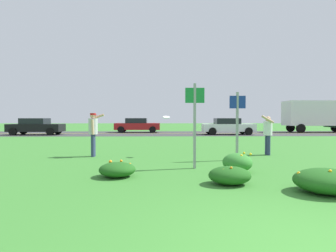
# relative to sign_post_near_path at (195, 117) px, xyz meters

# --- Properties ---
(ground_plane) EXTENTS (120.00, 120.00, 0.00)m
(ground_plane) POSITION_rel_sign_post_near_path_xyz_m (0.82, 6.44, -1.51)
(ground_plane) COLOR #387A2D
(highway_strip) EXTENTS (120.00, 8.26, 0.01)m
(highway_strip) POSITION_rel_sign_post_near_path_xyz_m (0.82, 18.17, -1.51)
(highway_strip) COLOR #38383A
(highway_strip) RESTS_ON ground
(highway_center_stripe) EXTENTS (120.00, 0.16, 0.00)m
(highway_center_stripe) POSITION_rel_sign_post_near_path_xyz_m (0.82, 18.17, -1.51)
(highway_center_stripe) COLOR yellow
(highway_center_stripe) RESTS_ON ground
(daylily_clump_mid_center) EXTENTS (1.27, 1.15, 0.51)m
(daylily_clump_mid_center) POSITION_rel_sign_post_near_path_xyz_m (2.30, -2.72, -1.27)
(daylily_clump_mid_center) COLOR #1E5619
(daylily_clump_mid_center) RESTS_ON ground
(daylily_clump_front_center) EXTENTS (0.95, 0.79, 0.43)m
(daylily_clump_front_center) POSITION_rel_sign_post_near_path_xyz_m (0.55, -1.97, -1.31)
(daylily_clump_front_center) COLOR #1E5619
(daylily_clump_front_center) RESTS_ON ground
(daylily_clump_front_left) EXTENTS (0.81, 0.87, 0.55)m
(daylily_clump_front_left) POSITION_rel_sign_post_near_path_xyz_m (1.12, -0.52, -1.26)
(daylily_clump_front_left) COLOR #337F2D
(daylily_clump_front_left) RESTS_ON ground
(daylily_clump_mid_right) EXTENTS (0.92, 0.87, 0.40)m
(daylily_clump_mid_right) POSITION_rel_sign_post_near_path_xyz_m (-2.09, -1.12, -1.33)
(daylily_clump_mid_right) COLOR #1E5619
(daylily_clump_mid_right) RESTS_ON ground
(sign_post_near_path) EXTENTS (0.56, 0.10, 2.49)m
(sign_post_near_path) POSITION_rel_sign_post_near_path_xyz_m (0.00, 0.00, 0.00)
(sign_post_near_path) COLOR #93969B
(sign_post_near_path) RESTS_ON ground
(sign_post_by_roadside) EXTENTS (0.56, 0.10, 2.39)m
(sign_post_by_roadside) POSITION_rel_sign_post_near_path_xyz_m (1.68, 1.54, -0.06)
(sign_post_by_roadside) COLOR #93969B
(sign_post_by_roadside) RESTS_ON ground
(person_thrower_red_cap_gray_shirt) EXTENTS (0.57, 0.50, 1.67)m
(person_thrower_red_cap_gray_shirt) POSITION_rel_sign_post_near_path_xyz_m (-3.60, 2.59, -0.49)
(person_thrower_red_cap_gray_shirt) COLOR #B2B2B7
(person_thrower_red_cap_gray_shirt) RESTS_ON ground
(person_catcher_white_shirt) EXTENTS (0.51, 0.50, 1.60)m
(person_catcher_white_shirt) POSITION_rel_sign_post_near_path_xyz_m (3.27, 2.88, -0.59)
(person_catcher_white_shirt) COLOR silver
(person_catcher_white_shirt) RESTS_ON ground
(frisbee_white) EXTENTS (0.27, 0.27, 0.11)m
(frisbee_white) POSITION_rel_sign_post_near_path_xyz_m (-0.79, 2.54, 0.00)
(frisbee_white) COLOR white
(car_black_leftmost) EXTENTS (4.50, 2.00, 1.45)m
(car_black_leftmost) POSITION_rel_sign_post_near_path_xyz_m (-11.95, 16.31, -0.77)
(car_black_leftmost) COLOR black
(car_black_leftmost) RESTS_ON ground
(car_red_center_left) EXTENTS (4.50, 2.00, 1.45)m
(car_red_center_left) POSITION_rel_sign_post_near_path_xyz_m (-3.45, 20.03, -0.77)
(car_red_center_left) COLOR maroon
(car_red_center_left) RESTS_ON ground
(car_white_center_right) EXTENTS (4.50, 2.00, 1.45)m
(car_white_center_right) POSITION_rel_sign_post_near_path_xyz_m (4.88, 16.31, -0.77)
(car_white_center_right) COLOR silver
(car_white_center_right) RESTS_ON ground
(box_truck_dark_green) EXTENTS (6.70, 2.46, 3.20)m
(box_truck_dark_green) POSITION_rel_sign_post_near_path_xyz_m (14.93, 20.03, 0.29)
(box_truck_dark_green) COLOR #194C2D
(box_truck_dark_green) RESTS_ON ground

